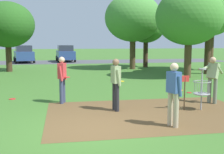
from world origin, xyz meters
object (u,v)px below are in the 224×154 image
Objects in this scene: parked_car_center_left at (65,53)px; player_foreground_watching at (116,82)px; frisbee_scattered_b at (12,99)px; tree_far_left at (133,18)px; tree_mid_left at (146,27)px; parked_car_leftmost at (24,54)px; tree_near_right at (209,14)px; player_waiting_right at (62,77)px; frisbee_by_tee at (189,93)px; player_waiting_left at (174,91)px; disc_golf_basket at (200,88)px; tree_mid_center at (189,17)px; player_throwing at (213,77)px; tree_mid_right at (212,12)px; tree_far_center at (7,25)px.

player_foreground_watching is at bearing -86.86° from parked_car_center_left.
tree_far_left is (7.68, 11.07, 4.13)m from frisbee_scattered_b.
frisbee_scattered_b is 0.05× the size of tree_mid_left.
tree_far_left reaches higher than parked_car_leftmost.
tree_mid_left is (-2.66, 5.95, -0.62)m from tree_near_right.
frisbee_by_tee is at bearing 11.68° from player_waiting_right.
parked_car_leftmost is 1.03× the size of parked_car_center_left.
player_waiting_left is 4.51m from player_waiting_right.
tree_near_right is (5.53, 9.67, 3.37)m from disc_golf_basket.
tree_mid_center is at bearing -143.76° from tree_near_right.
player_waiting_left is 0.39× the size of parked_car_center_left.
parked_car_leftmost reaches higher than player_throwing.
player_foreground_watching is 8.21× the size of frisbee_by_tee.
player_foreground_watching is 23.40m from parked_car_leftmost.
tree_near_right reaches higher than player_waiting_left.
player_waiting_left is 25.49m from parked_car_center_left.
frisbee_by_tee is at bearing 86.21° from player_throwing.
player_foreground_watching reaches higher than disc_golf_basket.
tree_mid_center reaches higher than parked_car_center_left.
parked_car_center_left is (-4.96, 22.93, -0.06)m from player_throwing.
tree_mid_left is 2.37m from tree_far_left.
tree_mid_right is at bearing -42.06° from tree_mid_left.
player_waiting_left is at bearing -84.46° from parked_car_center_left.
disc_golf_basket is at bearing -69.88° from parked_car_leftmost.
player_throwing is at bearing -67.10° from parked_car_leftmost.
tree_far_left is 1.17× the size of tree_far_center.
parked_car_leftmost is (-0.10, 9.36, -2.56)m from tree_far_center.
disc_golf_basket is at bearing -80.38° from parked_car_center_left.
tree_far_center is (-11.22, -1.90, -0.03)m from tree_mid_left.
tree_far_center is 1.20× the size of parked_car_center_left.
frisbee_scattered_b is (-6.42, 2.93, -0.74)m from disc_golf_basket.
tree_near_right is at bearing -45.39° from tree_far_left.
tree_mid_center is at bearing 63.12° from player_waiting_left.
parked_car_center_left is at bearing 115.03° from tree_mid_center.
frisbee_scattered_b is 11.51m from tree_far_center.
tree_mid_right reaches higher than tree_mid_center.
tree_mid_left is (1.79, 12.61, 3.50)m from frisbee_by_tee.
player_foreground_watching is at bearing -131.70° from tree_near_right.
tree_near_right is 19.64m from parked_car_leftmost.
tree_near_right is at bearing 48.30° from player_foreground_watching.
disc_golf_basket is 7.09m from frisbee_scattered_b.
player_foreground_watching is at bearing -34.60° from frisbee_scattered_b.
tree_mid_right is at bearing -6.81° from tree_far_center.
frisbee_scattered_b is (-3.67, 2.53, -0.96)m from player_foreground_watching.
tree_near_right is at bearing -16.27° from tree_far_center.
disc_golf_basket reaches higher than frisbee_by_tee.
tree_near_right is at bearing 56.24° from frisbee_by_tee.
tree_mid_right is 16.60m from parked_car_center_left.
tree_far_center is (-5.61, 13.33, 2.51)m from player_foreground_watching.
disc_golf_basket is at bearing -100.38° from tree_mid_left.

